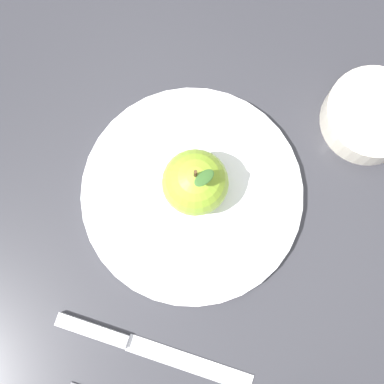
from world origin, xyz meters
name	(u,v)px	position (x,y,z in m)	size (l,w,h in m)	color
ground_plane	(187,221)	(0.00, 0.00, 0.00)	(2.40, 2.40, 0.00)	#2D2D33
dinner_plate	(192,194)	(-0.01, 0.03, 0.01)	(0.24, 0.24, 0.01)	white
apple	(195,183)	(-0.01, 0.03, 0.05)	(0.07, 0.07, 0.08)	#8CB22D
side_bowl	(372,115)	(0.12, 0.20, 0.02)	(0.10, 0.10, 0.04)	silver
knife	(135,345)	(0.02, -0.14, 0.00)	(0.21, 0.06, 0.01)	silver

